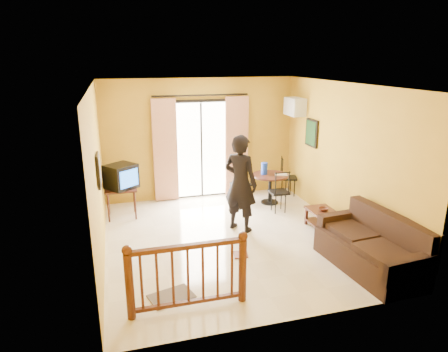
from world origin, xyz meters
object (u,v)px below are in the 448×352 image
object	(u,v)px
dining_table	(270,181)
coffee_table	(325,218)
television	(121,176)
sofa	(373,249)
standing_person	(240,183)

from	to	relation	value
dining_table	coffee_table	xyz separation A→B (m)	(0.44, -1.74, -0.28)
television	sofa	size ratio (longest dim) A/B	0.38
television	dining_table	world-z (taller)	television
television	standing_person	size ratio (longest dim) A/B	0.39
television	standing_person	distance (m)	2.51
coffee_table	standing_person	bearing A→B (deg)	161.57
standing_person	television	bearing A→B (deg)	17.70
television	dining_table	distance (m)	3.30
dining_table	standing_person	bearing A→B (deg)	-132.34
sofa	standing_person	bearing A→B (deg)	122.71
sofa	coffee_table	bearing A→B (deg)	84.99
coffee_table	dining_table	bearing A→B (deg)	104.24
television	standing_person	xyz separation A→B (m)	(2.16, -1.26, 0.05)
sofa	standing_person	size ratio (longest dim) A/B	1.05
coffee_table	standing_person	world-z (taller)	standing_person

